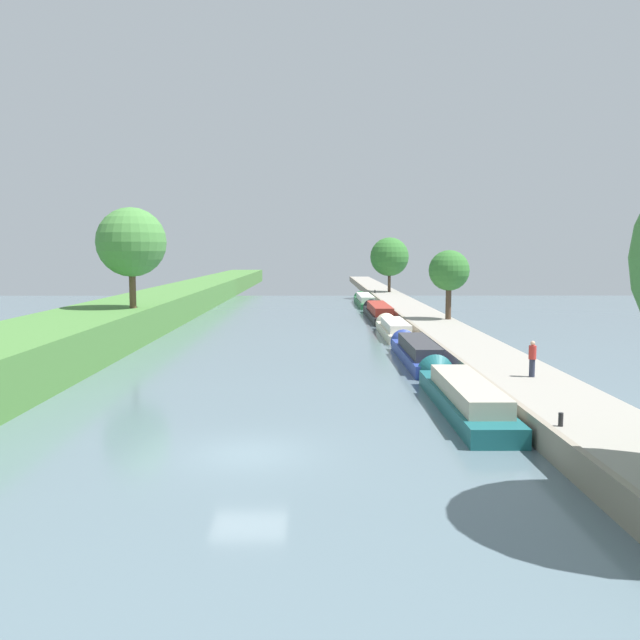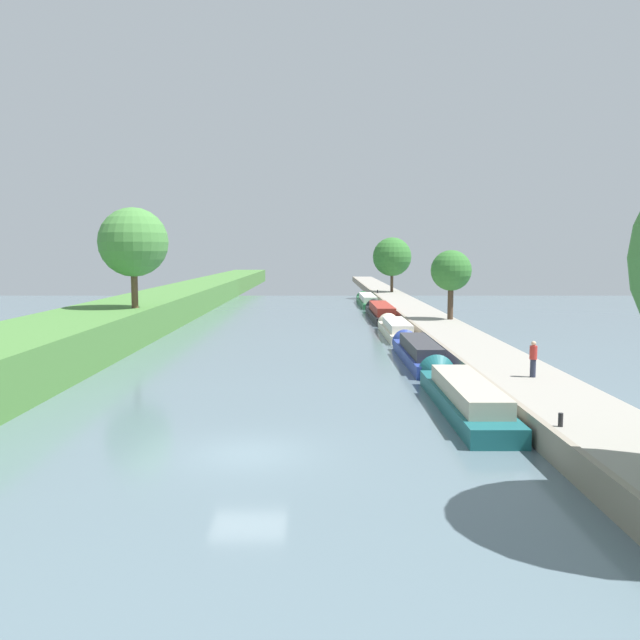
# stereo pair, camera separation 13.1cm
# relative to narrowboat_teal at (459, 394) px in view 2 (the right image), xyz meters

# --- Properties ---
(ground_plane) EXTENTS (160.00, 160.00, 0.00)m
(ground_plane) POSITION_rel_narrowboat_teal_xyz_m (-8.50, -6.82, -0.57)
(ground_plane) COLOR slate
(right_towpath) EXTENTS (4.03, 260.00, 1.01)m
(right_towpath) POSITION_rel_narrowboat_teal_xyz_m (3.48, -6.82, -0.07)
(right_towpath) COLOR gray
(right_towpath) RESTS_ON ground_plane
(stone_quay) EXTENTS (0.25, 260.00, 1.06)m
(stone_quay) POSITION_rel_narrowboat_teal_xyz_m (1.34, -6.82, -0.04)
(stone_quay) COLOR gray
(stone_quay) RESTS_ON ground_plane
(narrowboat_teal) EXTENTS (2.07, 12.65, 2.03)m
(narrowboat_teal) POSITION_rel_narrowboat_teal_xyz_m (0.00, 0.00, 0.00)
(narrowboat_teal) COLOR #195B60
(narrowboat_teal) RESTS_ON ground_plane
(narrowboat_blue) EXTENTS (1.87, 12.33, 1.98)m
(narrowboat_blue) POSITION_rel_narrowboat_teal_xyz_m (-0.12, 12.21, 0.02)
(narrowboat_blue) COLOR #283D93
(narrowboat_blue) RESTS_ON ground_plane
(narrowboat_cream) EXTENTS (1.96, 11.80, 1.89)m
(narrowboat_cream) POSITION_rel_narrowboat_teal_xyz_m (-0.05, 25.02, -0.05)
(narrowboat_cream) COLOR beige
(narrowboat_cream) RESTS_ON ground_plane
(narrowboat_black) EXTENTS (2.11, 15.95, 2.15)m
(narrowboat_black) POSITION_rel_narrowboat_teal_xyz_m (0.00, 39.04, 0.04)
(narrowboat_black) COLOR black
(narrowboat_black) RESTS_ON ground_plane
(narrowboat_green) EXTENTS (1.94, 15.72, 1.95)m
(narrowboat_green) POSITION_rel_narrowboat_teal_xyz_m (-0.17, 56.21, -0.03)
(narrowboat_green) COLOR #1E6033
(narrowboat_green) RESTS_ON ground_plane
(tree_rightbank_midnear) EXTENTS (3.40, 3.40, 5.81)m
(tree_rightbank_midnear) POSITION_rel_narrowboat_teal_xyz_m (4.87, 27.69, 4.50)
(tree_rightbank_midnear) COLOR #4C3828
(tree_rightbank_midnear) RESTS_ON right_towpath
(tree_rightbank_midfar) EXTENTS (5.41, 5.41, 7.64)m
(tree_rightbank_midfar) POSITION_rel_narrowboat_teal_xyz_m (4.01, 65.92, 5.36)
(tree_rightbank_midfar) COLOR #4C3828
(tree_rightbank_midfar) RESTS_ON right_towpath
(tree_leftbank_upstream) EXTENTS (5.06, 5.06, 7.37)m
(tree_leftbank_upstream) POSITION_rel_narrowboat_teal_xyz_m (-19.77, 20.81, 6.79)
(tree_leftbank_upstream) COLOR brown
(tree_leftbank_upstream) RESTS_ON left_grassy_bank
(person_walking) EXTENTS (0.34, 0.34, 1.66)m
(person_walking) POSITION_rel_narrowboat_teal_xyz_m (3.60, 1.60, 1.31)
(person_walking) COLOR #282D42
(person_walking) RESTS_ON right_towpath
(mooring_bollard_near) EXTENTS (0.16, 0.16, 0.45)m
(mooring_bollard_near) POSITION_rel_narrowboat_teal_xyz_m (1.77, -7.09, 0.66)
(mooring_bollard_near) COLOR black
(mooring_bollard_near) RESTS_ON right_towpath
(mooring_bollard_far) EXTENTS (0.16, 0.16, 0.45)m
(mooring_bollard_far) POSITION_rel_narrowboat_teal_xyz_m (1.77, 63.14, 0.66)
(mooring_bollard_far) COLOR black
(mooring_bollard_far) RESTS_ON right_towpath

